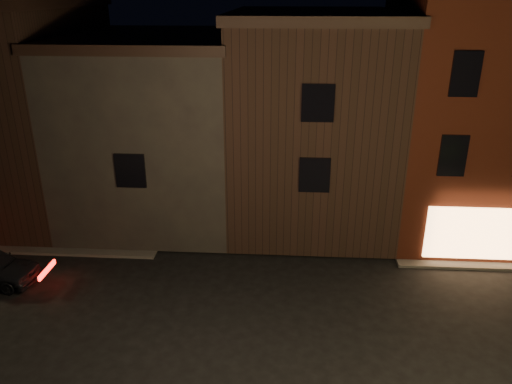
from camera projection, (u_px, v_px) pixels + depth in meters
ground at (269, 344)px, 15.70m from camera, size 120.00×120.00×0.00m
sidewalk_far_left at (0, 146)px, 35.41m from camera, size 30.00×30.00×0.12m
corner_building at (461, 111)px, 21.91m from camera, size 6.50×8.50×10.50m
row_building_a at (311, 116)px, 23.48m from camera, size 7.30×10.30×9.40m
row_building_b at (161, 124)px, 24.13m from camera, size 7.80×10.30×8.40m
row_building_c at (13, 106)px, 24.30m from camera, size 7.30×10.30×9.90m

